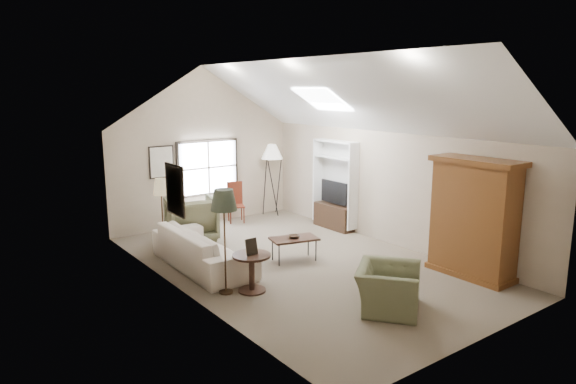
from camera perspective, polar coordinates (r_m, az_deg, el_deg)
room_shell at (r=9.77m, az=1.42°, el=10.07°), size 5.01×8.01×4.00m
window at (r=13.31m, az=-8.86°, el=2.70°), size 1.72×0.08×1.42m
skylight at (r=11.29m, az=3.84°, el=10.30°), size 0.80×1.20×0.52m
wall_art at (r=10.62m, az=-13.23°, el=1.85°), size 1.97×3.71×0.88m
armoire at (r=10.03m, az=19.96°, el=-2.75°), size 0.60×1.50×2.20m
tv_alcove at (r=12.70m, az=5.24°, el=1.00°), size 0.32×1.30×2.10m
media_console at (r=12.87m, az=5.10°, el=-2.73°), size 0.34×1.18×0.60m
tv_panel at (r=12.73m, az=5.15°, el=-0.02°), size 0.05×0.90×0.55m
sofa at (r=10.19m, az=-9.43°, el=-6.16°), size 1.09×2.67×0.77m
armchair_near at (r=8.37m, az=11.05°, el=-10.43°), size 1.43×1.41×0.70m
armchair_far at (r=11.98m, az=-10.71°, el=-2.97°), size 1.31×1.33×1.00m
coffee_table at (r=10.46m, az=0.68°, el=-6.38°), size 1.04×0.74×0.48m
bowl at (r=10.38m, az=0.69°, el=-4.97°), size 0.28×0.28×0.06m
side_table at (r=8.93m, az=-4.04°, el=-8.95°), size 0.68×0.68×0.66m
side_chair at (r=13.43m, az=-5.80°, el=-1.16°), size 0.53×0.53×1.05m
tripod_lamp at (r=14.09m, az=-1.78°, el=1.45°), size 0.73×0.73×1.99m
dark_lamp at (r=8.71m, az=-7.04°, el=-5.44°), size 0.45×0.45×1.85m
tan_lamp at (r=11.00m, az=-13.77°, el=-2.63°), size 0.34×0.34×1.66m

